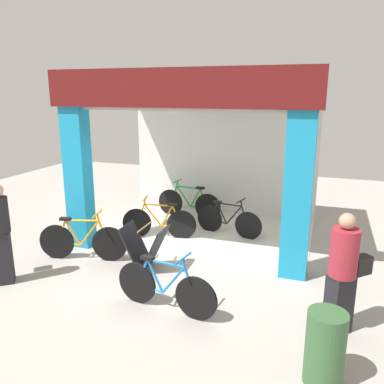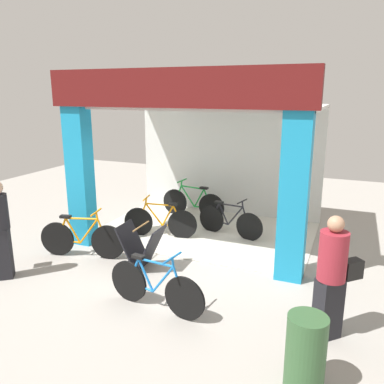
{
  "view_description": "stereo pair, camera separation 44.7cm",
  "coord_description": "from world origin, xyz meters",
  "px_view_note": "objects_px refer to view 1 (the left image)",
  "views": [
    {
      "loc": [
        2.61,
        -6.62,
        3.18
      ],
      "look_at": [
        0.0,
        0.82,
        1.15
      ],
      "focal_mm": 36.6,
      "sensor_mm": 36.0,
      "label": 1
    },
    {
      "loc": [
        3.03,
        -6.46,
        3.18
      ],
      "look_at": [
        0.0,
        0.82,
        1.15
      ],
      "focal_mm": 36.6,
      "sensor_mm": 36.0,
      "label": 2
    }
  ],
  "objects_px": {
    "bicycle_inside_0": "(228,221)",
    "pedestrian_1": "(343,272)",
    "bicycle_parked_0": "(165,288)",
    "pedestrian_0": "(1,232)",
    "bicycle_inside_1": "(189,203)",
    "trash_bin": "(325,348)",
    "sandwich_board_sign": "(145,248)",
    "bicycle_parked_1": "(83,241)",
    "bicycle_inside_2": "(159,222)"
  },
  "relations": [
    {
      "from": "pedestrian_0",
      "to": "trash_bin",
      "type": "height_order",
      "value": "pedestrian_0"
    },
    {
      "from": "bicycle_parked_0",
      "to": "pedestrian_0",
      "type": "bearing_deg",
      "value": -178.79
    },
    {
      "from": "bicycle_inside_2",
      "to": "bicycle_inside_0",
      "type": "bearing_deg",
      "value": 25.1
    },
    {
      "from": "bicycle_inside_0",
      "to": "pedestrian_1",
      "type": "bearing_deg",
      "value": -52.96
    },
    {
      "from": "bicycle_inside_1",
      "to": "bicycle_parked_0",
      "type": "relative_size",
      "value": 1.05
    },
    {
      "from": "bicycle_parked_0",
      "to": "pedestrian_1",
      "type": "relative_size",
      "value": 0.98
    },
    {
      "from": "bicycle_inside_2",
      "to": "bicycle_parked_1",
      "type": "relative_size",
      "value": 0.96
    },
    {
      "from": "pedestrian_0",
      "to": "trash_bin",
      "type": "bearing_deg",
      "value": -8.06
    },
    {
      "from": "pedestrian_0",
      "to": "sandwich_board_sign",
      "type": "bearing_deg",
      "value": 31.87
    },
    {
      "from": "bicycle_inside_1",
      "to": "trash_bin",
      "type": "relative_size",
      "value": 2.0
    },
    {
      "from": "pedestrian_0",
      "to": "bicycle_inside_0",
      "type": "bearing_deg",
      "value": 48.51
    },
    {
      "from": "bicycle_parked_0",
      "to": "pedestrian_0",
      "type": "height_order",
      "value": "pedestrian_0"
    },
    {
      "from": "bicycle_inside_1",
      "to": "trash_bin",
      "type": "height_order",
      "value": "bicycle_inside_1"
    },
    {
      "from": "sandwich_board_sign",
      "to": "pedestrian_0",
      "type": "bearing_deg",
      "value": -148.13
    },
    {
      "from": "bicycle_inside_1",
      "to": "pedestrian_0",
      "type": "bearing_deg",
      "value": -111.82
    },
    {
      "from": "bicycle_inside_0",
      "to": "sandwich_board_sign",
      "type": "xyz_separation_m",
      "value": [
        -1.02,
        -2.18,
        0.06
      ]
    },
    {
      "from": "bicycle_inside_2",
      "to": "pedestrian_0",
      "type": "relative_size",
      "value": 0.94
    },
    {
      "from": "pedestrian_1",
      "to": "pedestrian_0",
      "type": "bearing_deg",
      "value": -176.16
    },
    {
      "from": "bicycle_parked_1",
      "to": "trash_bin",
      "type": "xyz_separation_m",
      "value": [
        4.48,
        -1.95,
        0.05
      ]
    },
    {
      "from": "pedestrian_0",
      "to": "bicycle_parked_1",
      "type": "bearing_deg",
      "value": 59.73
    },
    {
      "from": "bicycle_inside_2",
      "to": "pedestrian_0",
      "type": "xyz_separation_m",
      "value": [
        -1.63,
        -2.78,
        0.53
      ]
    },
    {
      "from": "bicycle_inside_2",
      "to": "pedestrian_1",
      "type": "height_order",
      "value": "pedestrian_1"
    },
    {
      "from": "bicycle_inside_1",
      "to": "pedestrian_1",
      "type": "xyz_separation_m",
      "value": [
        3.61,
        -4.03,
        0.5
      ]
    },
    {
      "from": "bicycle_inside_0",
      "to": "trash_bin",
      "type": "xyz_separation_m",
      "value": [
        2.15,
        -4.18,
        0.09
      ]
    },
    {
      "from": "bicycle_inside_1",
      "to": "bicycle_inside_2",
      "type": "bearing_deg",
      "value": -94.35
    },
    {
      "from": "trash_bin",
      "to": "pedestrian_0",
      "type": "bearing_deg",
      "value": 171.94
    },
    {
      "from": "bicycle_inside_0",
      "to": "trash_bin",
      "type": "bearing_deg",
      "value": -62.74
    },
    {
      "from": "bicycle_inside_1",
      "to": "bicycle_inside_2",
      "type": "relative_size",
      "value": 1.06
    },
    {
      "from": "sandwich_board_sign",
      "to": "pedestrian_1",
      "type": "relative_size",
      "value": 0.49
    },
    {
      "from": "pedestrian_1",
      "to": "bicycle_inside_0",
      "type": "bearing_deg",
      "value": 127.04
    },
    {
      "from": "trash_bin",
      "to": "bicycle_inside_1",
      "type": "bearing_deg",
      "value": 123.86
    },
    {
      "from": "sandwich_board_sign",
      "to": "pedestrian_1",
      "type": "xyz_separation_m",
      "value": [
        3.34,
        -0.9,
        0.47
      ]
    },
    {
      "from": "bicycle_inside_1",
      "to": "bicycle_parked_1",
      "type": "height_order",
      "value": "bicycle_parked_1"
    },
    {
      "from": "bicycle_inside_2",
      "to": "trash_bin",
      "type": "xyz_separation_m",
      "value": [
        3.56,
        -3.52,
        0.07
      ]
    },
    {
      "from": "sandwich_board_sign",
      "to": "trash_bin",
      "type": "height_order",
      "value": "trash_bin"
    },
    {
      "from": "bicycle_inside_2",
      "to": "bicycle_inside_1",
      "type": "bearing_deg",
      "value": 85.65
    },
    {
      "from": "bicycle_parked_1",
      "to": "trash_bin",
      "type": "distance_m",
      "value": 4.89
    },
    {
      "from": "bicycle_inside_1",
      "to": "sandwich_board_sign",
      "type": "relative_size",
      "value": 2.1
    },
    {
      "from": "bicycle_parked_1",
      "to": "pedestrian_0",
      "type": "bearing_deg",
      "value": -120.27
    },
    {
      "from": "bicycle_parked_1",
      "to": "sandwich_board_sign",
      "type": "height_order",
      "value": "bicycle_parked_1"
    },
    {
      "from": "bicycle_inside_1",
      "to": "sandwich_board_sign",
      "type": "xyz_separation_m",
      "value": [
        0.27,
        -3.13,
        0.03
      ]
    },
    {
      "from": "bicycle_inside_1",
      "to": "bicycle_parked_0",
      "type": "bearing_deg",
      "value": -74.74
    },
    {
      "from": "bicycle_inside_2",
      "to": "sandwich_board_sign",
      "type": "bearing_deg",
      "value": -75.51
    },
    {
      "from": "pedestrian_1",
      "to": "trash_bin",
      "type": "xyz_separation_m",
      "value": [
        -0.17,
        -1.1,
        -0.45
      ]
    },
    {
      "from": "trash_bin",
      "to": "bicycle_parked_1",
      "type": "bearing_deg",
      "value": 156.44
    },
    {
      "from": "bicycle_inside_0",
      "to": "bicycle_inside_1",
      "type": "relative_size",
      "value": 0.9
    },
    {
      "from": "bicycle_parked_1",
      "to": "pedestrian_1",
      "type": "distance_m",
      "value": 4.76
    },
    {
      "from": "bicycle_inside_1",
      "to": "bicycle_inside_2",
      "type": "xyz_separation_m",
      "value": [
        -0.12,
        -1.61,
        -0.02
      ]
    },
    {
      "from": "bicycle_parked_0",
      "to": "pedestrian_1",
      "type": "height_order",
      "value": "pedestrian_1"
    },
    {
      "from": "bicycle_inside_1",
      "to": "bicycle_inside_0",
      "type": "bearing_deg",
      "value": -36.38
    }
  ]
}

